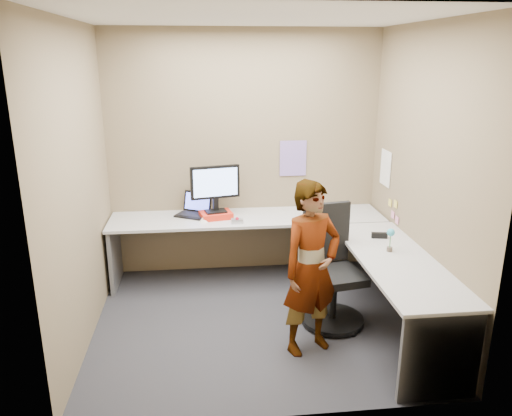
{
  "coord_description": "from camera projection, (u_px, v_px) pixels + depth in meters",
  "views": [
    {
      "loc": [
        -0.47,
        -4.16,
        2.42
      ],
      "look_at": [
        0.02,
        0.25,
        1.05
      ],
      "focal_mm": 35.0,
      "sensor_mm": 36.0,
      "label": 1
    }
  ],
  "objects": [
    {
      "name": "trackball_mouse",
      "position": [
        237.0,
        221.0,
        5.2
      ],
      "size": [
        0.12,
        0.08,
        0.07
      ],
      "color": "#B7B7BC",
      "rests_on": "desk"
    },
    {
      "name": "paper_ream",
      "position": [
        216.0,
        215.0,
        5.37
      ],
      "size": [
        0.37,
        0.31,
        0.07
      ],
      "primitive_type": "cube",
      "rotation": [
        0.0,
        0.0,
        0.21
      ],
      "color": "red",
      "rests_on": "desk"
    },
    {
      "name": "calendar_purple",
      "position": [
        293.0,
        158.0,
        5.61
      ],
      "size": [
        0.3,
        0.01,
        0.4
      ],
      "primitive_type": "cube",
      "color": "#846BB7",
      "rests_on": "wall_back"
    },
    {
      "name": "monitor",
      "position": [
        215.0,
        185.0,
        5.29
      ],
      "size": [
        0.53,
        0.2,
        0.5
      ],
      "rotation": [
        0.0,
        0.0,
        0.21
      ],
      "color": "black",
      "rests_on": "paper_ream"
    },
    {
      "name": "ceiling",
      "position": [
        257.0,
        17.0,
        3.92
      ],
      "size": [
        3.0,
        3.0,
        0.0
      ],
      "primitive_type": "plane",
      "rotation": [
        3.14,
        0.0,
        0.0
      ],
      "color": "white",
      "rests_on": "wall_back"
    },
    {
      "name": "sticky_note_c",
      "position": [
        397.0,
        220.0,
        5.09
      ],
      "size": [
        0.01,
        0.07,
        0.07
      ],
      "primitive_type": "cube",
      "color": "pink",
      "rests_on": "wall_right"
    },
    {
      "name": "wall_right",
      "position": [
        423.0,
        179.0,
        4.47
      ],
      "size": [
        0.0,
        2.7,
        2.7
      ],
      "primitive_type": "plane",
      "rotation": [
        1.57,
        0.0,
        -1.57
      ],
      "color": "brown",
      "rests_on": "ground"
    },
    {
      "name": "sticky_note_d",
      "position": [
        390.0,
        203.0,
        5.26
      ],
      "size": [
        0.01,
        0.07,
        0.07
      ],
      "primitive_type": "cube",
      "color": "#F2E059",
      "rests_on": "wall_right"
    },
    {
      "name": "person",
      "position": [
        311.0,
        268.0,
        4.08
      ],
      "size": [
        0.64,
        0.54,
        1.48
      ],
      "primitive_type": "imported",
      "rotation": [
        0.0,
        0.0,
        0.42
      ],
      "color": "#999399",
      "rests_on": "ground"
    },
    {
      "name": "wall_left",
      "position": [
        79.0,
        188.0,
        4.16
      ],
      "size": [
        0.0,
        2.7,
        2.7
      ],
      "primitive_type": "plane",
      "rotation": [
        1.57,
        0.0,
        1.57
      ],
      "color": "brown",
      "rests_on": "ground"
    },
    {
      "name": "wall_back",
      "position": [
        244.0,
        155.0,
        5.55
      ],
      "size": [
        3.0,
        0.0,
        3.0
      ],
      "primitive_type": "plane",
      "rotation": [
        1.57,
        0.0,
        0.0
      ],
      "color": "brown",
      "rests_on": "ground"
    },
    {
      "name": "desk",
      "position": [
        297.0,
        247.0,
        4.95
      ],
      "size": [
        2.98,
        2.58,
        0.73
      ],
      "color": "#AAAAAA",
      "rests_on": "ground"
    },
    {
      "name": "sticky_note_a",
      "position": [
        396.0,
        204.0,
        5.11
      ],
      "size": [
        0.01,
        0.07,
        0.07
      ],
      "primitive_type": "cube",
      "color": "#F2E059",
      "rests_on": "wall_right"
    },
    {
      "name": "calendar_white",
      "position": [
        386.0,
        168.0,
        5.35
      ],
      "size": [
        0.01,
        0.28,
        0.38
      ],
      "primitive_type": "cube",
      "color": "white",
      "rests_on": "wall_right"
    },
    {
      "name": "ground",
      "position": [
        257.0,
        322.0,
        4.71
      ],
      "size": [
        3.0,
        3.0,
        0.0
      ],
      "primitive_type": "plane",
      "color": "#232327",
      "rests_on": "ground"
    },
    {
      "name": "sticky_note_b",
      "position": [
        393.0,
        215.0,
        5.2
      ],
      "size": [
        0.01,
        0.07,
        0.07
      ],
      "primitive_type": "cube",
      "color": "pink",
      "rests_on": "wall_right"
    },
    {
      "name": "origami",
      "position": [
        204.0,
        219.0,
        5.24
      ],
      "size": [
        0.1,
        0.1,
        0.06
      ],
      "primitive_type": "cone",
      "color": "white",
      "rests_on": "desk"
    },
    {
      "name": "office_chair",
      "position": [
        331.0,
        277.0,
        4.62
      ],
      "size": [
        0.61,
        0.58,
        1.09
      ],
      "rotation": [
        0.0,
        0.0,
        0.18
      ],
      "color": "black",
      "rests_on": "ground"
    },
    {
      "name": "laptop",
      "position": [
        195.0,
        209.0,
        5.48
      ],
      "size": [
        0.43,
        0.41,
        0.24
      ],
      "rotation": [
        0.0,
        0.0,
        -0.51
      ],
      "color": "black",
      "rests_on": "desk"
    },
    {
      "name": "stapler",
      "position": [
        379.0,
        235.0,
        4.78
      ],
      "size": [
        0.15,
        0.07,
        0.05
      ],
      "primitive_type": "cube",
      "rotation": [
        0.0,
        0.0,
        -0.19
      ],
      "color": "black",
      "rests_on": "desk"
    },
    {
      "name": "flower",
      "position": [
        391.0,
        236.0,
        4.43
      ],
      "size": [
        0.07,
        0.07,
        0.22
      ],
      "color": "brown",
      "rests_on": "desk"
    }
  ]
}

